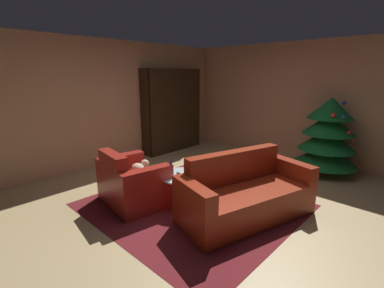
{
  "coord_description": "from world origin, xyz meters",
  "views": [
    {
      "loc": [
        2.45,
        -2.94,
        1.9
      ],
      "look_at": [
        -0.39,
        0.06,
        0.83
      ],
      "focal_mm": 25.46,
      "sensor_mm": 36.0,
      "label": 1
    }
  ],
  "objects_px": {
    "book_stack_on_table": "(184,174)",
    "decorated_tree": "(327,136)",
    "couch_red": "(245,196)",
    "bookshelf_unit": "(176,111)",
    "armchair_red": "(132,184)",
    "coffee_table": "(183,178)",
    "bottle_on_table": "(171,171)"
  },
  "relations": [
    {
      "from": "bottle_on_table",
      "to": "armchair_red",
      "type": "bearing_deg",
      "value": -148.37
    },
    {
      "from": "bottle_on_table",
      "to": "decorated_tree",
      "type": "distance_m",
      "value": 3.24
    },
    {
      "from": "bookshelf_unit",
      "to": "armchair_red",
      "type": "relative_size",
      "value": 1.8
    },
    {
      "from": "coffee_table",
      "to": "bookshelf_unit",
      "type": "bearing_deg",
      "value": 138.62
    },
    {
      "from": "book_stack_on_table",
      "to": "decorated_tree",
      "type": "height_order",
      "value": "decorated_tree"
    },
    {
      "from": "couch_red",
      "to": "bookshelf_unit",
      "type": "bearing_deg",
      "value": 151.54
    },
    {
      "from": "couch_red",
      "to": "bottle_on_table",
      "type": "height_order",
      "value": "couch_red"
    },
    {
      "from": "armchair_red",
      "to": "couch_red",
      "type": "height_order",
      "value": "couch_red"
    },
    {
      "from": "armchair_red",
      "to": "decorated_tree",
      "type": "relative_size",
      "value": 0.76
    },
    {
      "from": "book_stack_on_table",
      "to": "decorated_tree",
      "type": "relative_size",
      "value": 0.17
    },
    {
      "from": "armchair_red",
      "to": "coffee_table",
      "type": "xyz_separation_m",
      "value": [
        0.58,
        0.51,
        0.1
      ]
    },
    {
      "from": "armchair_red",
      "to": "couch_red",
      "type": "distance_m",
      "value": 1.67
    },
    {
      "from": "bookshelf_unit",
      "to": "couch_red",
      "type": "xyz_separation_m",
      "value": [
        3.21,
        -1.74,
        -0.7
      ]
    },
    {
      "from": "bookshelf_unit",
      "to": "bottle_on_table",
      "type": "distance_m",
      "value": 3.23
    },
    {
      "from": "bottle_on_table",
      "to": "bookshelf_unit",
      "type": "bearing_deg",
      "value": 135.54
    },
    {
      "from": "book_stack_on_table",
      "to": "coffee_table",
      "type": "bearing_deg",
      "value": 171.93
    },
    {
      "from": "couch_red",
      "to": "coffee_table",
      "type": "bearing_deg",
      "value": -160.46
    },
    {
      "from": "decorated_tree",
      "to": "bookshelf_unit",
      "type": "bearing_deg",
      "value": -166.89
    },
    {
      "from": "armchair_red",
      "to": "book_stack_on_table",
      "type": "xyz_separation_m",
      "value": [
        0.61,
        0.5,
        0.18
      ]
    },
    {
      "from": "couch_red",
      "to": "decorated_tree",
      "type": "height_order",
      "value": "decorated_tree"
    },
    {
      "from": "armchair_red",
      "to": "coffee_table",
      "type": "bearing_deg",
      "value": 41.45
    },
    {
      "from": "coffee_table",
      "to": "decorated_tree",
      "type": "relative_size",
      "value": 0.47
    },
    {
      "from": "armchair_red",
      "to": "coffee_table",
      "type": "relative_size",
      "value": 1.61
    },
    {
      "from": "armchair_red",
      "to": "couch_red",
      "type": "xyz_separation_m",
      "value": [
        1.46,
        0.82,
        -0.01
      ]
    },
    {
      "from": "bookshelf_unit",
      "to": "couch_red",
      "type": "bearing_deg",
      "value": -28.46
    },
    {
      "from": "couch_red",
      "to": "coffee_table",
      "type": "height_order",
      "value": "couch_red"
    },
    {
      "from": "book_stack_on_table",
      "to": "decorated_tree",
      "type": "distance_m",
      "value": 3.05
    },
    {
      "from": "bookshelf_unit",
      "to": "couch_red",
      "type": "height_order",
      "value": "bookshelf_unit"
    },
    {
      "from": "bookshelf_unit",
      "to": "armchair_red",
      "type": "distance_m",
      "value": 3.18
    },
    {
      "from": "book_stack_on_table",
      "to": "bottle_on_table",
      "type": "distance_m",
      "value": 0.21
    },
    {
      "from": "coffee_table",
      "to": "bottle_on_table",
      "type": "relative_size",
      "value": 2.73
    },
    {
      "from": "couch_red",
      "to": "decorated_tree",
      "type": "bearing_deg",
      "value": 85.67
    }
  ]
}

